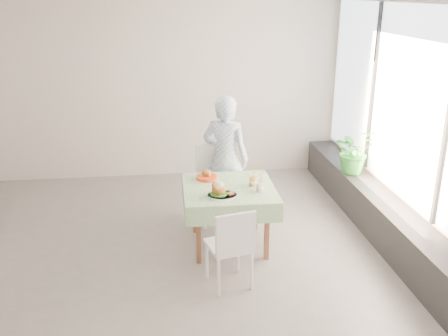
{
  "coord_description": "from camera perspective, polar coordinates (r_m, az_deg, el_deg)",
  "views": [
    {
      "loc": [
        0.17,
        -5.33,
        2.87
      ],
      "look_at": [
        0.85,
        -0.01,
        0.96
      ],
      "focal_mm": 40.0,
      "sensor_mm": 36.0,
      "label": 1
    }
  ],
  "objects": [
    {
      "name": "juice_cup_lemonade",
      "position": [
        5.6,
        4.12,
        -2.09
      ],
      "size": [
        0.1,
        0.1,
        0.27
      ],
      "color": "white",
      "rests_on": "cafe_table"
    },
    {
      "name": "juice_cup_orange",
      "position": [
        5.75,
        3.35,
        -1.41
      ],
      "size": [
        0.1,
        0.1,
        0.29
      ],
      "color": "white",
      "rests_on": "cafe_table"
    },
    {
      "name": "wall_front",
      "position": [
        3.19,
        -9.65,
        -8.06
      ],
      "size": [
        6.0,
        0.02,
        2.8
      ],
      "primitive_type": "cube",
      "color": "beige",
      "rests_on": "ground"
    },
    {
      "name": "window_ledge",
      "position": [
        6.49,
        17.35,
        -5.13
      ],
      "size": [
        0.4,
        4.8,
        0.5
      ],
      "primitive_type": "cube",
      "color": "black",
      "rests_on": "ground"
    },
    {
      "name": "main_dish",
      "position": [
        5.45,
        -0.42,
        -2.7
      ],
      "size": [
        0.34,
        0.34,
        0.17
      ],
      "color": "white",
      "rests_on": "cafe_table"
    },
    {
      "name": "floor",
      "position": [
        6.05,
        -8.15,
        -8.89
      ],
      "size": [
        6.0,
        6.0,
        0.0
      ],
      "primitive_type": "plane",
      "color": "#605E5B",
      "rests_on": "ground"
    },
    {
      "name": "diner",
      "position": [
        6.42,
        0.18,
        1.08
      ],
      "size": [
        0.72,
        0.61,
        1.66
      ],
      "primitive_type": "imported",
      "rotation": [
        0.0,
        0.0,
        2.71
      ],
      "color": "#8BB9DE",
      "rests_on": "ground"
    },
    {
      "name": "wall_back",
      "position": [
        7.97,
        -8.52,
        8.77
      ],
      "size": [
        6.0,
        0.02,
        2.8
      ],
      "primitive_type": "cube",
      "color": "beige",
      "rests_on": "ground"
    },
    {
      "name": "cafe_table",
      "position": [
        5.84,
        0.55,
        -4.76
      ],
      "size": [
        1.06,
        1.06,
        0.74
      ],
      "color": "brown",
      "rests_on": "ground"
    },
    {
      "name": "chair_far",
      "position": [
        6.54,
        -0.86,
        -3.47
      ],
      "size": [
        0.51,
        0.51,
        0.99
      ],
      "color": "white",
      "rests_on": "ground"
    },
    {
      "name": "potted_plant",
      "position": [
        7.03,
        14.66,
        1.94
      ],
      "size": [
        0.68,
        0.63,
        0.63
      ],
      "primitive_type": "imported",
      "rotation": [
        0.0,
        0.0,
        0.28
      ],
      "color": "#2B7E2A",
      "rests_on": "window_ledge"
    },
    {
      "name": "wall_right",
      "position": [
        6.21,
        20.1,
        4.73
      ],
      "size": [
        0.02,
        5.0,
        2.8
      ],
      "primitive_type": "cube",
      "color": "beige",
      "rests_on": "ground"
    },
    {
      "name": "second_dish",
      "position": [
        5.96,
        -1.98,
        -0.94
      ],
      "size": [
        0.25,
        0.25,
        0.12
      ],
      "color": "#BD3613",
      "rests_on": "cafe_table"
    },
    {
      "name": "chair_near",
      "position": [
        5.17,
        0.61,
        -10.6
      ],
      "size": [
        0.5,
        0.5,
        0.87
      ],
      "color": "white",
      "rests_on": "ground"
    },
    {
      "name": "window_pane",
      "position": [
        6.14,
        20.12,
        6.97
      ],
      "size": [
        0.01,
        4.8,
        2.18
      ],
      "primitive_type": "cube",
      "color": "#D1E0F9",
      "rests_on": "ground"
    }
  ]
}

